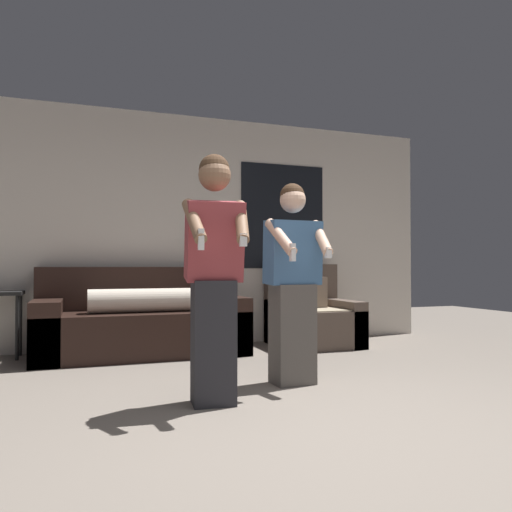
{
  "coord_description": "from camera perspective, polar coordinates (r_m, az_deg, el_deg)",
  "views": [
    {
      "loc": [
        -1.25,
        -2.46,
        0.92
      ],
      "look_at": [
        -0.03,
        0.98,
        1.0
      ],
      "focal_mm": 35.0,
      "sensor_mm": 36.0,
      "label": 1
    }
  ],
  "objects": [
    {
      "name": "wall_back",
      "position": [
        5.95,
        -7.2,
        2.97
      ],
      "size": [
        6.14,
        0.07,
        2.7
      ],
      "color": "silver",
      "rests_on": "ground_plane"
    },
    {
      "name": "armchair",
      "position": [
        5.93,
        6.39,
        -7.12
      ],
      "size": [
        0.9,
        0.91,
        0.95
      ],
      "color": "brown",
      "rests_on": "ground_plane"
    },
    {
      "name": "couch",
      "position": [
        5.39,
        -12.85,
        -7.51
      ],
      "size": [
        2.12,
        0.88,
        0.92
      ],
      "color": "black",
      "rests_on": "ground_plane"
    },
    {
      "name": "person_left",
      "position": [
        3.35,
        -4.82,
        -2.17
      ],
      "size": [
        0.44,
        0.51,
        1.68
      ],
      "color": "#28282D",
      "rests_on": "ground_plane"
    },
    {
      "name": "person_right",
      "position": [
        3.94,
        4.24,
        -3.07
      ],
      "size": [
        0.49,
        0.47,
        1.58
      ],
      "color": "#56514C",
      "rests_on": "ground_plane"
    },
    {
      "name": "ground_plane",
      "position": [
        2.91,
        7.38,
        -19.65
      ],
      "size": [
        14.0,
        14.0,
        0.0
      ],
      "primitive_type": "plane",
      "color": "slate"
    }
  ]
}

